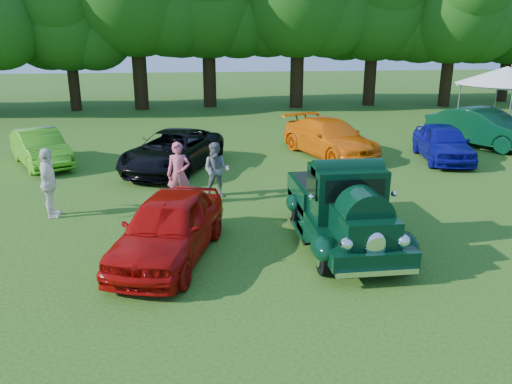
{
  "coord_description": "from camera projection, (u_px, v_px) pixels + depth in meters",
  "views": [
    {
      "loc": [
        -2.32,
        -11.0,
        4.94
      ],
      "look_at": [
        -0.78,
        1.06,
        1.1
      ],
      "focal_mm": 35.0,
      "sensor_mm": 36.0,
      "label": 1
    }
  ],
  "objects": [
    {
      "name": "ground",
      "position": [
        293.0,
        247.0,
        12.17
      ],
      "size": [
        120.0,
        120.0,
        0.0
      ],
      "primitive_type": "plane",
      "color": "#284C11",
      "rests_on": "ground"
    },
    {
      "name": "back_car_blue",
      "position": [
        443.0,
        142.0,
        20.36
      ],
      "size": [
        2.57,
        4.6,
        1.48
      ],
      "primitive_type": "imported",
      "rotation": [
        0.0,
        0.0,
        -0.2
      ],
      "color": "#0B0B7D",
      "rests_on": "ground"
    },
    {
      "name": "back_car_green",
      "position": [
        483.0,
        128.0,
        22.87
      ],
      "size": [
        3.99,
        5.49,
        1.72
      ],
      "primitive_type": "imported",
      "rotation": [
        0.0,
        0.0,
        0.47
      ],
      "color": "black",
      "rests_on": "ground"
    },
    {
      "name": "back_car_lime",
      "position": [
        40.0,
        148.0,
        19.53
      ],
      "size": [
        3.32,
        4.46,
        1.41
      ],
      "primitive_type": "imported",
      "rotation": [
        0.0,
        0.0,
        0.49
      ],
      "color": "#42A816",
      "rests_on": "ground"
    },
    {
      "name": "red_convertible",
      "position": [
        169.0,
        227.0,
        11.38
      ],
      "size": [
        2.99,
        4.74,
        1.5
      ],
      "primitive_type": "imported",
      "rotation": [
        0.0,
        0.0,
        -0.3
      ],
      "color": "#A60907",
      "rests_on": "ground"
    },
    {
      "name": "back_car_orange",
      "position": [
        330.0,
        138.0,
        21.09
      ],
      "size": [
        3.74,
        5.73,
        1.54
      ],
      "primitive_type": "imported",
      "rotation": [
        0.0,
        0.0,
        0.32
      ],
      "color": "orange",
      "rests_on": "ground"
    },
    {
      "name": "spectator_white",
      "position": [
        49.0,
        183.0,
        13.89
      ],
      "size": [
        0.6,
        1.21,
        1.98
      ],
      "primitive_type": "imported",
      "rotation": [
        0.0,
        0.0,
        1.67
      ],
      "color": "white",
      "rests_on": "ground"
    },
    {
      "name": "spectator_grey",
      "position": [
        216.0,
        170.0,
        15.65
      ],
      "size": [
        0.98,
        0.84,
        1.76
      ],
      "primitive_type": "imported",
      "rotation": [
        0.0,
        0.0,
        -0.22
      ],
      "color": "slate",
      "rests_on": "ground"
    },
    {
      "name": "canopy_tent",
      "position": [
        506.0,
        76.0,
        24.17
      ],
      "size": [
        6.03,
        6.03,
        3.49
      ],
      "rotation": [
        0.0,
        0.0,
        0.38
      ],
      "color": "white",
      "rests_on": "ground"
    },
    {
      "name": "back_car_black",
      "position": [
        173.0,
        151.0,
        18.91
      ],
      "size": [
        4.38,
        5.87,
        1.48
      ],
      "primitive_type": "imported",
      "rotation": [
        0.0,
        0.0,
        -0.41
      ],
      "color": "black",
      "rests_on": "ground"
    },
    {
      "name": "spectator_pink",
      "position": [
        179.0,
        174.0,
        14.91
      ],
      "size": [
        0.74,
        0.51,
        1.92
      ],
      "primitive_type": "imported",
      "rotation": [
        0.0,
        0.0,
        -0.08
      ],
      "color": "#DF5C71",
      "rests_on": "ground"
    },
    {
      "name": "tree_line",
      "position": [
        227.0,
        2.0,
        33.02
      ],
      "size": [
        62.68,
        10.2,
        12.2
      ],
      "color": "#322210",
      "rests_on": "ground"
    },
    {
      "name": "hero_pickup",
      "position": [
        342.0,
        209.0,
        12.26
      ],
      "size": [
        2.36,
        5.06,
        1.98
      ],
      "color": "black",
      "rests_on": "ground"
    }
  ]
}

